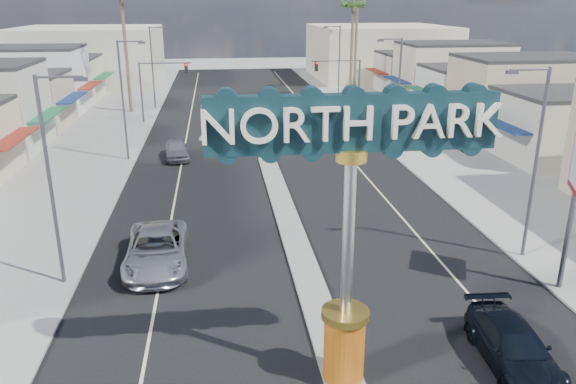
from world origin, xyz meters
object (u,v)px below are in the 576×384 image
object	(u,v)px
car_parked_left	(177,150)
streetlight_l_near	(53,172)
streetlight_r_near	(533,155)
traffic_signal_left	(159,80)
suv_right	(514,347)
streetlight_l_mid	(125,95)
streetlight_l_far	(154,63)
palm_right_mid	(353,10)
streetlight_r_mid	(397,89)
traffic_signal_right	(342,77)
suv_left	(157,249)
palm_left_far	(122,2)
car_parked_right	(339,125)
gateway_sign	(349,210)
streetlight_r_far	(338,61)

from	to	relation	value
car_parked_left	streetlight_l_near	bearing A→B (deg)	-106.30
streetlight_r_near	traffic_signal_left	bearing A→B (deg)	119.99
suv_right	streetlight_l_near	bearing A→B (deg)	157.43
streetlight_l_mid	streetlight_l_far	distance (m)	22.00
palm_right_mid	car_parked_left	bearing A→B (deg)	-127.53
streetlight_r_near	streetlight_r_mid	size ratio (longest dim) A/B	1.00
traffic_signal_left	streetlight_l_far	world-z (taller)	streetlight_l_far
traffic_signal_right	suv_left	xyz separation A→B (m)	(-15.90, -32.72, -3.44)
streetlight_l_near	palm_left_far	bearing A→B (deg)	93.67
streetlight_l_near	streetlight_l_far	xyz separation A→B (m)	(0.00, 42.00, 0.00)
streetlight_r_mid	car_parked_right	distance (m)	8.61
gateway_sign	car_parked_right	xyz separation A→B (m)	(7.40, 34.86, -5.12)
car_parked_left	palm_left_far	bearing A→B (deg)	100.70
streetlight_r_far	car_parked_right	distance (m)	16.04
traffic_signal_left	suv_right	bearing A→B (deg)	-70.26
streetlight_r_mid	streetlight_r_far	size ratio (longest dim) A/B	1.00
streetlight_l_far	suv_right	bearing A→B (deg)	-71.93
streetlight_l_near	palm_right_mid	world-z (taller)	palm_right_mid
traffic_signal_right	palm_right_mid	size ratio (longest dim) A/B	0.50
streetlight_r_near	streetlight_r_mid	bearing A→B (deg)	90.00
gateway_sign	palm_right_mid	bearing A→B (deg)	76.47
gateway_sign	suv_right	xyz separation A→B (m)	(5.84, 0.12, -5.21)
streetlight_l_near	streetlight_r_mid	world-z (taller)	same
streetlight_l_near	traffic_signal_right	bearing A→B (deg)	60.01
streetlight_r_near	streetlight_r_far	size ratio (longest dim) A/B	1.00
traffic_signal_left	streetlight_l_near	bearing A→B (deg)	-92.10
car_parked_right	streetlight_r_near	bearing A→B (deg)	-79.76
streetlight_r_far	car_parked_right	size ratio (longest dim) A/B	1.84
streetlight_l_far	streetlight_r_far	xyz separation A→B (m)	(20.87, 0.00, 0.00)
car_parked_left	traffic_signal_left	bearing A→B (deg)	92.99
gateway_sign	streetlight_r_far	distance (m)	51.10
streetlight_l_mid	streetlight_r_far	world-z (taller)	same
suv_right	streetlight_l_mid	bearing A→B (deg)	123.58
traffic_signal_right	streetlight_r_near	bearing A→B (deg)	-87.90
traffic_signal_left	car_parked_right	xyz separation A→B (m)	(16.58, -7.15, -3.47)
streetlight_r_far	car_parked_left	bearing A→B (deg)	-128.35
traffic_signal_left	streetlight_r_far	bearing A→B (deg)	22.20
car_parked_left	suv_right	bearing A→B (deg)	-71.85
traffic_signal_left	traffic_signal_right	size ratio (longest dim) A/B	1.00
streetlight_l_far	car_parked_left	world-z (taller)	streetlight_l_far
streetlight_r_mid	suv_left	size ratio (longest dim) A/B	1.50
traffic_signal_right	streetlight_l_near	size ratio (longest dim) A/B	0.67
car_parked_left	streetlight_r_far	bearing A→B (deg)	45.32
streetlight_l_far	palm_left_far	world-z (taller)	palm_left_far
streetlight_r_mid	palm_right_mid	bearing A→B (deg)	84.36
streetlight_r_mid	car_parked_right	bearing A→B (deg)	113.94
traffic_signal_left	streetlight_l_near	distance (m)	34.03
traffic_signal_right	car_parked_left	bearing A→B (deg)	-139.16
suv_left	streetlight_r_mid	bearing A→B (deg)	45.78
car_parked_right	suv_right	bearing A→B (deg)	-88.78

